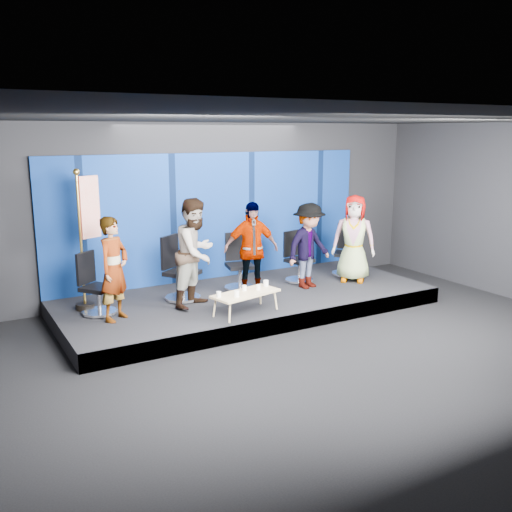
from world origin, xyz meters
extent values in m
plane|color=black|center=(0.00, 0.00, 0.00)|extent=(10.00, 10.00, 0.00)
cube|color=black|center=(0.00, 4.00, 1.75)|extent=(10.00, 0.02, 3.50)
cube|color=black|center=(0.00, 0.00, 3.50)|extent=(10.00, 8.00, 0.02)
cube|color=black|center=(0.00, 2.50, 0.15)|extent=(7.00, 3.00, 0.30)
cube|color=navy|center=(0.00, 3.95, 1.60)|extent=(7.00, 0.08, 2.60)
cylinder|color=silver|center=(-2.76, 2.65, 0.33)|extent=(0.83, 0.83, 0.06)
cylinder|color=silver|center=(-2.76, 2.65, 0.56)|extent=(0.07, 0.07, 0.40)
cube|color=black|center=(-2.76, 2.65, 0.76)|extent=(0.67, 0.67, 0.07)
cube|color=black|center=(-2.91, 2.84, 1.08)|extent=(0.38, 0.30, 0.54)
imported|color=black|center=(-2.59, 2.24, 1.15)|extent=(0.74, 0.70, 1.71)
cylinder|color=silver|center=(-1.22, 2.73, 0.33)|extent=(0.92, 0.92, 0.07)
cylinder|color=silver|center=(-1.22, 2.73, 0.59)|extent=(0.08, 0.08, 0.44)
cube|color=black|center=(-1.22, 2.73, 0.81)|extent=(0.74, 0.74, 0.08)
cube|color=black|center=(-1.36, 2.95, 1.18)|extent=(0.44, 0.31, 0.61)
imported|color=black|center=(-1.13, 2.29, 1.26)|extent=(1.17, 1.11, 1.91)
cylinder|color=silver|center=(0.02, 2.84, 0.33)|extent=(0.73, 0.73, 0.06)
cylinder|color=silver|center=(0.02, 2.84, 0.57)|extent=(0.07, 0.07, 0.41)
cube|color=black|center=(0.02, 2.84, 0.77)|extent=(0.59, 0.59, 0.07)
cube|color=black|center=(0.08, 3.08, 1.11)|extent=(0.45, 0.15, 0.56)
imported|color=black|center=(0.02, 2.39, 1.18)|extent=(1.11, 0.65, 1.77)
cylinder|color=silver|center=(1.35, 2.75, 0.33)|extent=(0.70, 0.70, 0.06)
cylinder|color=silver|center=(1.35, 2.75, 0.55)|extent=(0.07, 0.07, 0.39)
cube|color=black|center=(1.35, 2.75, 0.75)|extent=(0.56, 0.56, 0.07)
cube|color=black|center=(1.30, 2.97, 1.07)|extent=(0.43, 0.14, 0.53)
imported|color=black|center=(1.27, 2.31, 1.14)|extent=(1.20, 0.85, 1.68)
cylinder|color=silver|center=(2.53, 2.69, 0.33)|extent=(0.87, 0.87, 0.06)
cylinder|color=silver|center=(2.53, 2.69, 0.57)|extent=(0.07, 0.07, 0.41)
cube|color=black|center=(2.53, 2.69, 0.77)|extent=(0.70, 0.70, 0.07)
cube|color=black|center=(2.69, 2.88, 1.11)|extent=(0.37, 0.34, 0.57)
imported|color=black|center=(2.36, 2.28, 1.19)|extent=(1.02, 1.00, 1.78)
cube|color=tan|center=(-0.59, 1.48, 0.65)|extent=(1.26, 0.75, 0.04)
cylinder|color=tan|center=(-1.05, 1.17, 0.46)|extent=(0.03, 0.03, 0.33)
cylinder|color=tan|center=(-1.14, 1.55, 0.46)|extent=(0.03, 0.03, 0.33)
cylinder|color=tan|center=(-0.04, 1.40, 0.46)|extent=(0.03, 0.03, 0.33)
cylinder|color=tan|center=(-0.13, 1.78, 0.46)|extent=(0.03, 0.03, 0.33)
cylinder|color=white|center=(-1.10, 1.46, 0.71)|extent=(0.08, 0.08, 0.09)
cylinder|color=white|center=(-0.84, 1.33, 0.72)|extent=(0.09, 0.09, 0.10)
cylinder|color=white|center=(-0.55, 1.59, 0.71)|extent=(0.08, 0.08, 0.09)
cylinder|color=white|center=(-0.32, 1.52, 0.71)|extent=(0.07, 0.07, 0.09)
cylinder|color=white|center=(-0.09, 1.66, 0.72)|extent=(0.09, 0.09, 0.11)
cylinder|color=black|center=(-2.91, 3.06, 0.35)|extent=(0.32, 0.32, 0.10)
cylinder|color=gold|center=(-2.91, 3.06, 1.51)|extent=(0.04, 0.04, 2.22)
sphere|color=gold|center=(-2.91, 3.06, 2.67)|extent=(0.11, 0.11, 0.11)
cube|color=red|center=(-2.72, 3.12, 2.06)|extent=(0.37, 0.21, 1.06)
camera|label=1|loc=(-5.01, -6.66, 3.33)|focal=40.00mm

